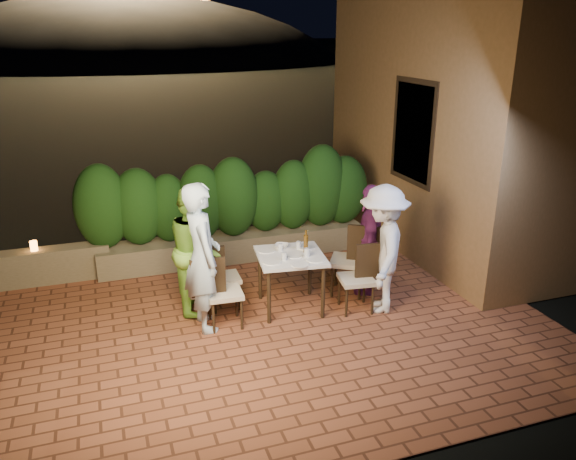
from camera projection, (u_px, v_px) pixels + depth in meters
name	position (u px, v px, depth m)	size (l,w,h in m)	color
ground	(264.00, 330.00, 6.87)	(400.00, 400.00, 0.00)	black
terrace_floor	(254.00, 315.00, 7.34)	(7.00, 6.00, 0.15)	brown
building_wall	(444.00, 92.00, 8.89)	(1.60, 5.00, 5.00)	olive
window_pane	(415.00, 132.00, 8.38)	(0.08, 1.00, 1.40)	black
window_frame	(414.00, 132.00, 8.38)	(0.06, 1.15, 1.55)	black
planter	(235.00, 246.00, 8.91)	(4.20, 0.55, 0.40)	#6E6246
hedge	(233.00, 201.00, 8.65)	(4.00, 0.70, 1.10)	#163A0F
parapet	(30.00, 268.00, 7.98)	(2.20, 0.30, 0.50)	#6E6246
hill	(128.00, 100.00, 62.26)	(52.00, 40.00, 22.00)	black
dining_table	(290.00, 282.00, 7.25)	(0.83, 0.83, 0.75)	white
plate_nw	(272.00, 261.00, 6.90)	(0.24, 0.24, 0.01)	white
plate_sw	(266.00, 250.00, 7.24)	(0.22, 0.22, 0.01)	white
plate_ne	(315.00, 259.00, 6.97)	(0.24, 0.24, 0.01)	white
plate_se	(306.00, 247.00, 7.36)	(0.24, 0.24, 0.01)	white
plate_centre	(294.00, 255.00, 7.09)	(0.23, 0.23, 0.01)	white
plate_front	(300.00, 264.00, 6.81)	(0.22, 0.22, 0.01)	white
glass_nw	(284.00, 256.00, 6.93)	(0.06, 0.06, 0.11)	silver
glass_sw	(280.00, 247.00, 7.23)	(0.06, 0.06, 0.10)	silver
glass_ne	(307.00, 253.00, 7.02)	(0.07, 0.07, 0.12)	silver
glass_se	(298.00, 245.00, 7.29)	(0.06, 0.06, 0.10)	silver
beer_bottle	(306.00, 241.00, 7.15)	(0.06, 0.06, 0.30)	#53350D
bowl	(282.00, 246.00, 7.35)	(0.18, 0.18, 0.04)	white
chair_left_front	(225.00, 291.00, 6.80)	(0.42, 0.42, 0.90)	black
chair_left_back	(224.00, 277.00, 7.27)	(0.40, 0.40, 0.85)	black
chair_right_front	(356.00, 278.00, 7.17)	(0.42, 0.42, 0.91)	black
chair_right_back	(348.00, 259.00, 7.64)	(0.46, 0.46, 0.99)	black
diner_blue	(202.00, 257.00, 6.62)	(0.67, 0.44, 1.82)	silver
diner_green	(196.00, 249.00, 7.12)	(0.80, 0.62, 1.64)	#8ED743
diner_white	(383.00, 249.00, 7.07)	(1.08, 0.62, 1.66)	white
diner_purple	(370.00, 239.00, 7.59)	(0.90, 0.37, 1.54)	#69235D
parapet_lamp	(34.00, 246.00, 7.90)	(0.10, 0.10, 0.14)	orange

